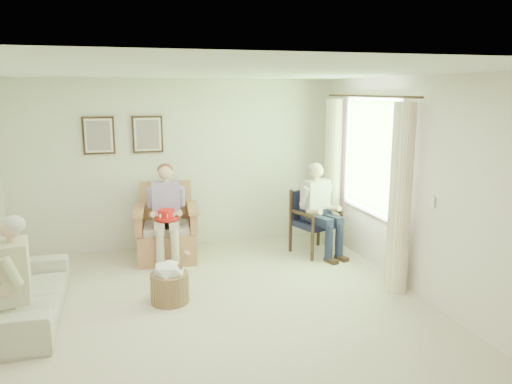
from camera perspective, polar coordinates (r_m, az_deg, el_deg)
floor at (r=5.56m, az=-4.89°, el=-14.37°), size 5.50×5.50×0.00m
back_wall at (r=7.81m, az=-8.85°, el=3.11°), size 5.00×0.04×2.60m
front_wall at (r=2.61m, az=6.36°, el=-14.15°), size 5.00×0.04×2.60m
right_wall at (r=6.09m, az=18.66°, el=0.26°), size 0.04×5.50×2.60m
ceiling at (r=5.01m, az=-5.42°, el=13.47°), size 5.00×5.50×0.02m
window at (r=7.04m, az=13.10°, el=4.38°), size 0.13×2.50×1.63m
curtain_left at (r=6.21m, az=16.14°, el=-0.79°), size 0.34×0.34×2.30m
curtain_right at (r=7.91m, az=8.72°, el=2.12°), size 0.34×0.34×2.30m
framed_print_left at (r=7.67m, az=-17.54°, el=6.18°), size 0.45×0.05×0.55m
framed_print_right at (r=7.68m, az=-12.28°, el=6.45°), size 0.45×0.05×0.55m
wicker_armchair at (r=7.44m, az=-10.15°, el=-4.86°), size 0.86×0.86×1.10m
wood_armchair at (r=7.64m, az=6.63°, el=-3.03°), size 0.61×0.57×0.94m
sofa at (r=6.02m, az=-24.97°, el=-10.47°), size 1.92×0.75×0.56m
person_wicker at (r=7.18m, az=-10.17°, el=-1.62°), size 0.40×0.63×1.38m
person_dark at (r=7.43m, az=7.13°, el=-1.28°), size 0.40×0.62×1.35m
person_sofa at (r=5.39m, az=-26.23°, el=-8.45°), size 0.42×0.62×1.23m
red_hat at (r=7.00m, az=-10.19°, el=-2.67°), size 0.33×0.33×0.14m
hatbox at (r=5.96m, az=-9.83°, el=-10.02°), size 0.59×0.59×0.66m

